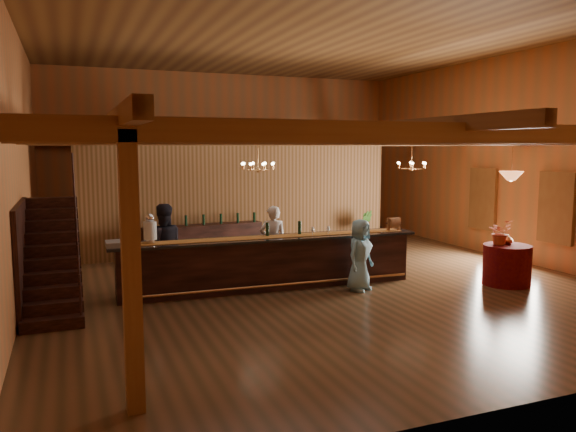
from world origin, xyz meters
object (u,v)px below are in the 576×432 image
object	(u,v)px
chandelier_left	(258,166)
beverage_dispenser	(150,229)
pendant_lamp	(511,176)
guest	(360,255)
floor_plant	(362,229)
staff_second	(163,246)
round_table	(507,265)
raffle_drum	(394,223)
chandelier_right	(411,165)
backbar_shelf	(204,241)
tasting_bar	(270,262)
bartender	(273,242)

from	to	relation	value
chandelier_left	beverage_dispenser	bearing A→B (deg)	-153.30
pendant_lamp	guest	bearing A→B (deg)	167.12
beverage_dispenser	floor_plant	size ratio (longest dim) A/B	0.52
pendant_lamp	staff_second	xyz separation A→B (m)	(-7.09, 2.47, -1.49)
round_table	guest	size ratio (longest dim) A/B	0.67
raffle_drum	chandelier_left	distance (m)	3.44
round_table	pendant_lamp	xyz separation A→B (m)	(0.00, -0.00, 1.96)
round_table	staff_second	bearing A→B (deg)	160.82
beverage_dispenser	chandelier_left	xyz separation A→B (m)	(2.73, 1.37, 1.18)
beverage_dispenser	guest	world-z (taller)	beverage_dispenser
floor_plant	raffle_drum	bearing A→B (deg)	-108.93
beverage_dispenser	pendant_lamp	distance (m)	7.71
beverage_dispenser	chandelier_right	xyz separation A→B (m)	(6.92, 1.26, 1.16)
backbar_shelf	guest	bearing A→B (deg)	-72.12
backbar_shelf	staff_second	xyz separation A→B (m)	(-1.56, -2.93, 0.45)
beverage_dispenser	floor_plant	bearing A→B (deg)	27.43
beverage_dispenser	floor_plant	world-z (taller)	beverage_dispenser
backbar_shelf	raffle_drum	bearing A→B (deg)	-55.91
backbar_shelf	chandelier_right	distance (m)	5.93
staff_second	chandelier_left	bearing A→B (deg)	-163.84
beverage_dispenser	floor_plant	distance (m)	7.65
pendant_lamp	chandelier_left	bearing A→B (deg)	146.43
backbar_shelf	floor_plant	world-z (taller)	floor_plant
raffle_drum	floor_plant	world-z (taller)	raffle_drum
tasting_bar	guest	bearing A→B (deg)	-25.63
bartender	chandelier_left	bearing A→B (deg)	-61.88
backbar_shelf	staff_second	bearing A→B (deg)	-126.14
chandelier_left	pendant_lamp	bearing A→B (deg)	-33.57
chandelier_right	floor_plant	xyz separation A→B (m)	(-0.18, 2.24, -1.98)
beverage_dispenser	pendant_lamp	xyz separation A→B (m)	(7.44, -1.76, 1.01)
beverage_dispenser	bartender	world-z (taller)	beverage_dispenser
pendant_lamp	round_table	bearing A→B (deg)	90.00
beverage_dispenser	chandelier_right	distance (m)	7.13
raffle_drum	bartender	world-z (taller)	bartender
round_table	floor_plant	size ratio (longest dim) A/B	0.89
tasting_bar	beverage_dispenser	bearing A→B (deg)	178.74
round_table	beverage_dispenser	bearing A→B (deg)	166.72
round_table	bartender	bearing A→B (deg)	151.88
tasting_bar	raffle_drum	size ratio (longest dim) A/B	19.64
raffle_drum	staff_second	distance (m)	5.21
chandelier_left	tasting_bar	bearing A→B (deg)	-99.62
tasting_bar	chandelier_left	bearing A→B (deg)	82.08
chandelier_right	backbar_shelf	bearing A→B (deg)	154.62
round_table	backbar_shelf	bearing A→B (deg)	135.68
guest	pendant_lamp	bearing A→B (deg)	-42.48
backbar_shelf	guest	distance (m)	5.18
beverage_dispenser	bartender	xyz separation A→B (m)	(2.85, 0.70, -0.55)
round_table	chandelier_left	world-z (taller)	chandelier_left
backbar_shelf	chandelier_left	xyz separation A→B (m)	(0.81, -2.27, 2.12)
tasting_bar	floor_plant	world-z (taller)	floor_plant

